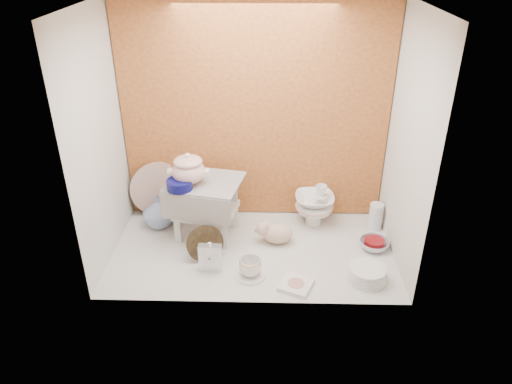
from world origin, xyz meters
TOP-DOWN VIEW (x-y plane):
  - ground at (0.00, 0.00)m, footprint 1.80×1.80m
  - niche_shell at (0.00, 0.18)m, footprint 1.86×1.03m
  - step_stool at (-0.32, 0.19)m, footprint 0.53×0.48m
  - soup_tureen at (-0.41, 0.15)m, footprint 0.26×0.26m
  - cobalt_bowl at (-0.46, 0.08)m, footprint 0.20×0.20m
  - floral_platter at (-0.69, 0.45)m, footprint 0.41×0.15m
  - blue_white_vase at (-0.66, 0.28)m, footprint 0.24×0.24m
  - lacquer_tray at (-0.29, -0.10)m, footprint 0.25×0.15m
  - mantel_clock at (-0.25, -0.22)m, footprint 0.14×0.05m
  - plush_pig at (0.16, 0.09)m, footprint 0.30×0.26m
  - teacup_saucer at (-0.01, -0.27)m, footprint 0.23×0.23m
  - gold_rim_teacup at (-0.01, -0.27)m, footprint 0.15×0.15m
  - lattice_dish at (0.26, -0.36)m, footprint 0.23×0.23m
  - dinner_plate_stack at (0.69, -0.29)m, footprint 0.29×0.29m
  - crystal_bowl at (0.79, 0.04)m, footprint 0.20×0.20m
  - clear_glass_vase at (0.84, 0.29)m, footprint 0.13×0.13m
  - porcelain_tower at (0.42, 0.34)m, footprint 0.34×0.34m

SIDE VIEW (x-z plane):
  - ground at x=0.00m, z-range 0.00..0.00m
  - teacup_saucer at x=-0.01m, z-range 0.00..0.01m
  - lattice_dish at x=0.26m, z-range 0.00..0.02m
  - crystal_bowl at x=0.79m, z-range 0.00..0.06m
  - dinner_plate_stack at x=0.69m, z-range 0.00..0.09m
  - gold_rim_teacup at x=-0.01m, z-range 0.01..0.12m
  - plush_pig at x=0.16m, z-range 0.00..0.15m
  - clear_glass_vase at x=0.84m, z-range 0.00..0.19m
  - mantel_clock at x=-0.25m, z-range 0.00..0.20m
  - blue_white_vase at x=-0.66m, z-range 0.00..0.23m
  - lacquer_tray at x=-0.29m, z-range 0.00..0.23m
  - porcelain_tower at x=0.42m, z-range 0.00..0.31m
  - step_stool at x=-0.32m, z-range 0.00..0.40m
  - floral_platter at x=-0.69m, z-range 0.00..0.41m
  - cobalt_bowl at x=-0.46m, z-range 0.40..0.46m
  - soup_tureen at x=-0.41m, z-range 0.40..0.62m
  - niche_shell at x=0.00m, z-range 0.17..1.70m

